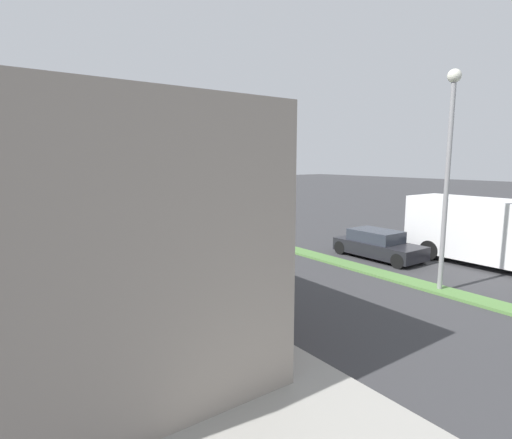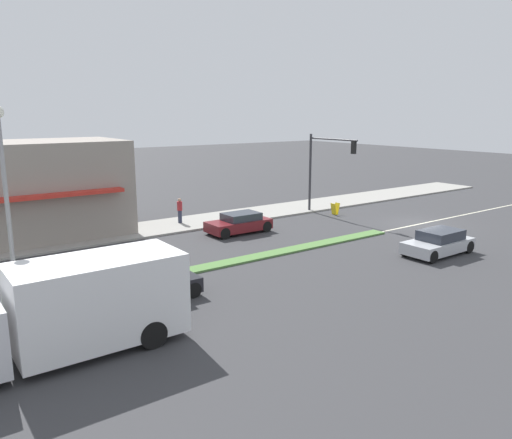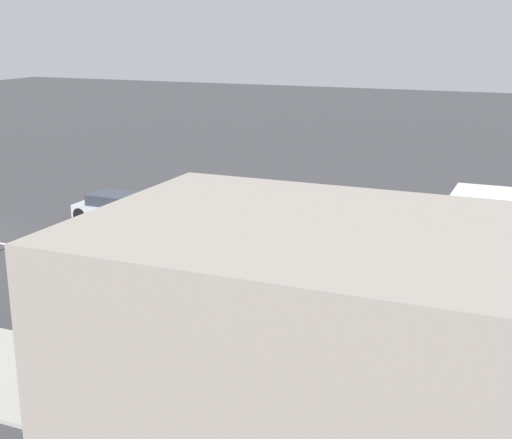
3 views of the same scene
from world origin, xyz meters
TOP-DOWN VIEW (x-y plane):
  - ground_plane at (0.00, 18.00)m, footprint 160.00×160.00m
  - sidewalk_right at (9.00, 18.50)m, footprint 4.00×73.00m
  - lane_marking_center at (0.00, 0.00)m, footprint 0.16×60.00m
  - building_corner_store at (11.07, 21.17)m, footprint 6.66×9.85m
  - traffic_signal_main at (6.12, 2.95)m, footprint 4.59×0.34m
  - street_lamp at (0.00, 24.52)m, footprint 0.44×0.44m
  - pedestrian at (9.18, 12.87)m, footprint 0.34×0.34m
  - warning_aframe_sign at (5.55, 2.26)m, footprint 0.45×0.53m
  - delivery_truck at (-5.00, 23.93)m, footprint 2.44×7.50m
  - sedan_silver at (-5.00, 5.29)m, footprint 1.83×4.01m
  - sedan_dark at (-2.20, 20.20)m, footprint 1.83×4.08m
  - sedan_maroon at (5.00, 11.00)m, footprint 1.82×3.94m

SIDE VIEW (x-z plane):
  - ground_plane at x=0.00m, z-range 0.00..0.00m
  - lane_marking_center at x=0.00m, z-range 0.00..0.01m
  - sidewalk_right at x=9.00m, z-range 0.00..0.12m
  - warning_aframe_sign at x=5.55m, z-range 0.01..0.84m
  - sedan_maroon at x=5.00m, z-range -0.01..1.22m
  - sedan_silver at x=-5.00m, z-range -0.02..1.25m
  - sedan_dark at x=-2.20m, z-range -0.03..1.28m
  - pedestrian at x=9.18m, z-range 0.16..1.80m
  - delivery_truck at x=-5.00m, z-range 0.03..2.90m
  - building_corner_store at x=11.07m, z-range 0.12..5.64m
  - traffic_signal_main at x=6.12m, z-range 1.10..6.70m
  - street_lamp at x=0.00m, z-range 1.09..8.46m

